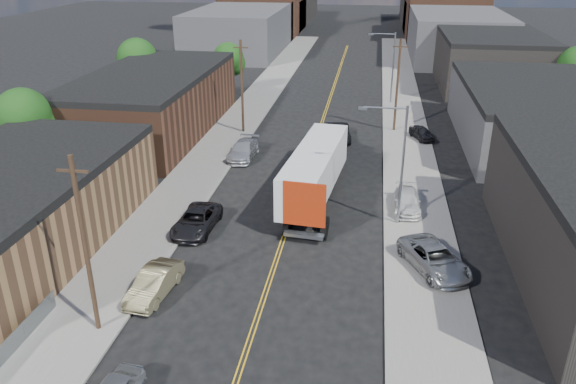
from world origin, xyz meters
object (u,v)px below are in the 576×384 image
(car_left_d, at_px, (243,150))
(car_right_lot_c, at_px, (422,133))
(car_ahead_truck, at_px, (337,133))
(semi_truck, at_px, (317,165))
(car_right_lot_b, at_px, (407,201))
(car_left_b, at_px, (154,283))
(car_right_lot_a, at_px, (434,258))
(car_left_c, at_px, (196,221))

(car_left_d, relative_size, car_right_lot_c, 1.44)
(car_left_d, height_order, car_ahead_truck, car_ahead_truck)
(semi_truck, xyz_separation_m, car_ahead_truck, (0.68, 14.20, -1.76))
(car_right_lot_b, bearing_deg, car_left_b, -138.15)
(semi_truck, relative_size, car_right_lot_c, 4.50)
(car_left_b, relative_size, car_left_d, 0.86)
(car_left_b, bearing_deg, car_left_d, 96.55)
(car_left_d, distance_m, car_right_lot_b, 17.95)
(car_ahead_truck, bearing_deg, car_right_lot_b, -74.88)
(car_right_lot_c, bearing_deg, car_ahead_truck, 166.17)
(car_right_lot_a, distance_m, car_right_lot_b, 8.83)
(semi_truck, bearing_deg, car_right_lot_a, -46.42)
(car_left_b, xyz_separation_m, car_ahead_truck, (8.58, 30.31, 0.02))
(car_right_lot_a, bearing_deg, car_left_b, 171.24)
(car_left_d, bearing_deg, car_left_b, -87.98)
(car_left_b, height_order, car_left_c, car_left_b)
(car_right_lot_b, bearing_deg, car_right_lot_a, -81.89)
(semi_truck, height_order, car_right_lot_a, semi_truck)
(car_left_c, bearing_deg, car_right_lot_c, 55.43)
(car_left_b, bearing_deg, car_left_c, 96.55)
(car_right_lot_c, bearing_deg, car_left_b, -140.69)
(car_left_d, relative_size, car_ahead_truck, 0.95)
(car_right_lot_c, xyz_separation_m, car_ahead_truck, (-8.82, -1.24, 0.01))
(car_left_b, relative_size, car_right_lot_a, 0.83)
(car_right_lot_b, relative_size, car_right_lot_c, 1.23)
(semi_truck, xyz_separation_m, car_left_c, (-7.90, -7.81, -1.81))
(semi_truck, relative_size, car_left_d, 3.14)
(car_left_c, height_order, car_right_lot_a, car_right_lot_a)
(car_right_lot_a, xyz_separation_m, car_right_lot_c, (0.94, 26.45, -0.14))
(car_left_b, relative_size, car_ahead_truck, 0.82)
(car_right_lot_a, bearing_deg, car_left_c, 143.04)
(car_left_b, bearing_deg, semi_truck, 70.42)
(car_left_d, bearing_deg, car_ahead_truck, 40.54)
(car_ahead_truck, bearing_deg, car_right_lot_a, -79.19)
(car_left_b, distance_m, car_right_lot_c, 36.03)
(car_ahead_truck, bearing_deg, semi_truck, -99.31)
(car_left_d, height_order, car_right_lot_b, car_left_d)
(semi_truck, xyz_separation_m, car_left_b, (-7.90, -16.10, -1.79))
(semi_truck, bearing_deg, car_ahead_truck, 92.94)
(car_left_c, bearing_deg, car_left_d, 92.25)
(semi_truck, xyz_separation_m, car_left_d, (-7.90, 7.37, -1.77))
(car_left_c, relative_size, car_right_lot_a, 0.95)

